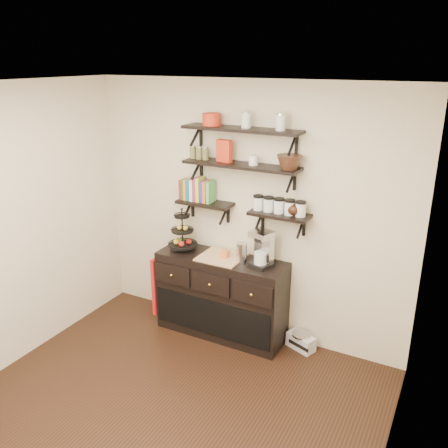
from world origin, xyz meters
TOP-DOWN VIEW (x-y plane):
  - floor at (0.00, 0.00)m, footprint 3.50×3.50m
  - ceiling at (0.00, 0.00)m, footprint 3.50×3.50m
  - back_wall at (0.00, 1.75)m, footprint 3.50×0.02m
  - right_wall at (1.75, 0.00)m, footprint 0.02×3.50m
  - shelf_top at (0.00, 1.62)m, footprint 1.20×0.27m
  - shelf_mid at (0.00, 1.62)m, footprint 1.20×0.27m
  - shelf_low_left at (-0.42, 1.63)m, footprint 0.60×0.25m
  - shelf_low_right at (0.42, 1.63)m, footprint 0.60×0.25m
  - cookbooks at (-0.51, 1.63)m, footprint 0.36×0.15m
  - glass_canisters at (0.41, 1.63)m, footprint 0.54×0.10m
  - sideboard at (-0.17, 1.51)m, footprint 1.40×0.50m
  - fruit_stand at (-0.64, 1.52)m, footprint 0.31×0.31m
  - candle at (-0.12, 1.51)m, footprint 0.08×0.08m
  - coffee_maker at (0.29, 1.54)m, footprint 0.25×0.25m
  - thermal_carafe at (0.08, 1.49)m, footprint 0.11×0.11m
  - apron at (-0.90, 1.41)m, footprint 0.04×0.29m
  - radio at (0.71, 1.63)m, footprint 0.33×0.26m
  - recipe_box at (-0.18, 1.61)m, footprint 0.17×0.08m
  - walnut_bowl at (0.50, 1.61)m, footprint 0.24×0.24m
  - ramekins at (0.13, 1.61)m, footprint 0.09×0.09m
  - teapot at (0.57, 1.63)m, footprint 0.19×0.15m
  - red_pot at (-0.33, 1.61)m, footprint 0.18×0.18m

SIDE VIEW (x-z plane):
  - floor at x=0.00m, z-range 0.00..0.00m
  - radio at x=0.71m, z-range 0.00..0.18m
  - sideboard at x=-0.17m, z-range -0.01..0.91m
  - apron at x=-0.90m, z-range 0.14..0.81m
  - candle at x=-0.12m, z-range 0.92..1.00m
  - thermal_carafe at x=0.08m, z-range 0.90..1.12m
  - fruit_stand at x=-0.64m, z-range 0.83..1.29m
  - coffee_maker at x=0.29m, z-range 0.89..1.27m
  - back_wall at x=0.00m, z-range 0.00..2.70m
  - right_wall at x=1.75m, z-range 0.00..2.70m
  - shelf_low_left at x=-0.42m, z-range 1.31..1.54m
  - shelf_low_right at x=0.42m, z-range 1.31..1.54m
  - glass_canisters at x=0.41m, z-range 1.45..1.58m
  - teapot at x=0.57m, z-range 1.45..1.59m
  - cookbooks at x=-0.51m, z-range 1.43..1.69m
  - shelf_mid at x=0.00m, z-range 1.77..2.00m
  - ramekins at x=0.13m, z-range 1.90..2.00m
  - walnut_bowl at x=0.50m, z-range 1.90..2.03m
  - recipe_box at x=-0.18m, z-range 1.90..2.12m
  - shelf_top at x=0.00m, z-range 2.12..2.35m
  - red_pot at x=-0.33m, z-range 2.25..2.37m
  - ceiling at x=0.00m, z-range 2.69..2.71m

